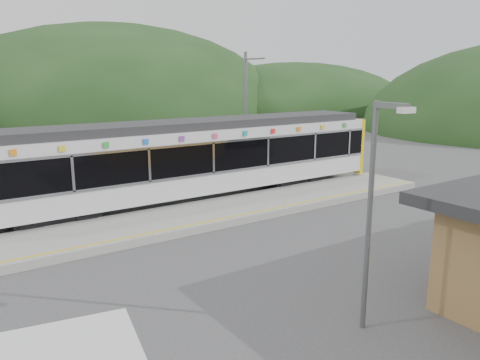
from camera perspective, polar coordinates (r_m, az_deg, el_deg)
ground at (r=16.07m, az=-2.30°, el=-8.29°), size 120.00×120.00×0.00m
hills at (r=23.61m, az=3.64°, el=-1.48°), size 146.00×149.00×26.00m
platform at (r=18.75m, az=-7.68°, el=-4.82°), size 26.00×3.20×0.30m
yellow_line at (r=17.60m, az=-5.78°, el=-5.41°), size 26.00×0.10×0.01m
train at (r=21.51m, az=-6.41°, el=2.71°), size 20.44×3.01×3.74m
catenary_mast_east at (r=26.10m, az=0.71°, el=8.02°), size 0.18×1.80×7.00m
lamp_post at (r=10.54m, az=16.09°, el=-2.11°), size 0.36×0.94×5.22m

